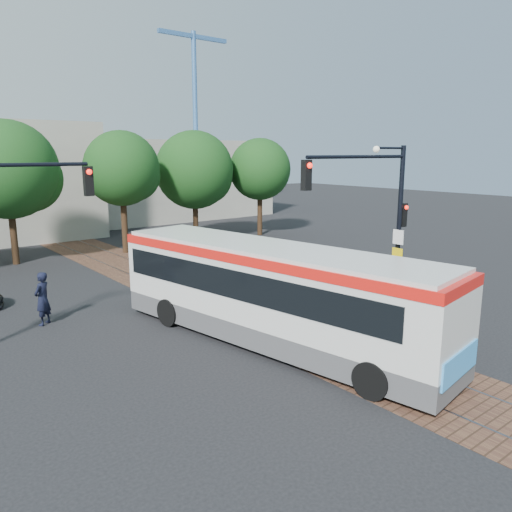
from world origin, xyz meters
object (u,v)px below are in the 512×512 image
(signal_pole_main, at_px, (380,203))
(officer, at_px, (42,299))
(city_bus, at_px, (270,290))
(traffic_island, at_px, (392,300))

(signal_pole_main, bearing_deg, officer, 147.27)
(city_bus, height_order, officer, city_bus)
(city_bus, xyz_separation_m, traffic_island, (6.01, -0.28, -1.42))
(traffic_island, distance_m, officer, 12.92)
(city_bus, height_order, signal_pole_main, signal_pole_main)
(city_bus, xyz_separation_m, signal_pole_main, (5.05, -0.20, 2.40))
(traffic_island, xyz_separation_m, signal_pole_main, (-0.96, 0.09, 3.83))
(traffic_island, height_order, signal_pole_main, signal_pole_main)
(signal_pole_main, bearing_deg, traffic_island, -5.36)
(city_bus, xyz_separation_m, officer, (-5.09, 6.32, -0.81))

